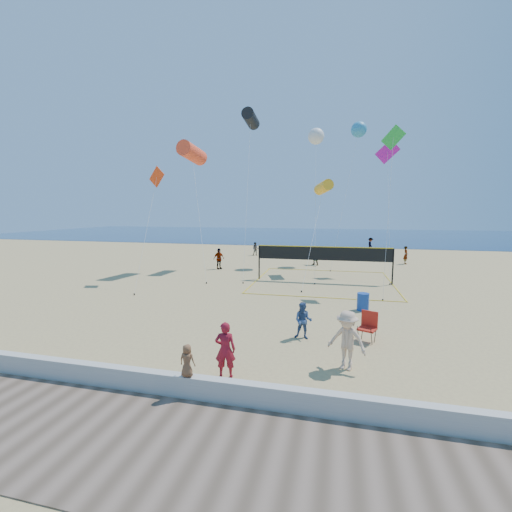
% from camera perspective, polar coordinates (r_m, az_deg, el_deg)
% --- Properties ---
extents(ground, '(120.00, 120.00, 0.00)m').
position_cam_1_polar(ground, '(12.42, -1.39, -16.12)').
color(ground, tan).
rests_on(ground, ground).
extents(ocean, '(140.00, 50.00, 0.03)m').
position_cam_1_polar(ocean, '(73.21, 11.44, 3.48)').
color(ocean, '#10244F').
rests_on(ocean, ground).
extents(seawall, '(32.00, 0.30, 0.60)m').
position_cam_1_polar(seawall, '(9.72, -6.38, -21.30)').
color(seawall, beige).
rests_on(seawall, ground).
extents(boardwalk, '(32.00, 3.60, 0.03)m').
position_cam_1_polar(boardwalk, '(8.33, -11.77, -29.24)').
color(boardwalk, brown).
rests_on(boardwalk, ground).
extents(woman, '(0.69, 0.52, 1.71)m').
position_cam_1_polar(woman, '(10.66, -5.15, -15.27)').
color(woman, maroon).
rests_on(woman, ground).
extents(toddler, '(0.44, 0.30, 0.88)m').
position_cam_1_polar(toddler, '(9.66, -11.40, -16.71)').
color(toddler, brown).
rests_on(toddler, seawall).
extents(bystander_a, '(0.75, 0.60, 1.45)m').
position_cam_1_polar(bystander_a, '(13.71, 7.87, -10.63)').
color(bystander_a, '#314B7C').
rests_on(bystander_a, ground).
extents(bystander_b, '(1.39, 1.09, 1.89)m').
position_cam_1_polar(bystander_b, '(11.42, 14.90, -13.43)').
color(bystander_b, '#CFA98A').
rests_on(bystander_b, ground).
extents(far_person_0, '(0.97, 1.12, 1.81)m').
position_cam_1_polar(far_person_0, '(29.56, -6.22, -0.46)').
color(far_person_0, gray).
rests_on(far_person_0, ground).
extents(far_person_1, '(1.60, 1.23, 1.68)m').
position_cam_1_polar(far_person_1, '(32.11, 9.87, -0.00)').
color(far_person_1, gray).
rests_on(far_person_1, ground).
extents(far_person_2, '(0.43, 0.63, 1.69)m').
position_cam_1_polar(far_person_2, '(35.19, 23.70, 0.13)').
color(far_person_2, gray).
rests_on(far_person_2, ground).
extents(far_person_3, '(0.76, 0.61, 1.49)m').
position_cam_1_polar(far_person_3, '(38.46, -0.09, 1.19)').
color(far_person_3, gray).
rests_on(far_person_3, ground).
extents(far_person_4, '(0.80, 1.20, 1.72)m').
position_cam_1_polar(far_person_4, '(44.45, 18.53, 1.81)').
color(far_person_4, gray).
rests_on(far_person_4, ground).
extents(camp_chair, '(0.80, 0.91, 1.29)m').
position_cam_1_polar(camp_chair, '(14.03, 18.20, -10.80)').
color(camp_chair, '#B21F14').
rests_on(camp_chair, ground).
extents(trash_barrel, '(0.60, 0.60, 0.88)m').
position_cam_1_polar(trash_barrel, '(18.18, 17.40, -7.29)').
color(trash_barrel, navy).
rests_on(trash_barrel, ground).
extents(volleyball_net, '(9.65, 9.50, 2.53)m').
position_cam_1_polar(volleyball_net, '(24.47, 11.18, -0.24)').
color(volleyball_net, black).
rests_on(volleyball_net, ground).
extents(kite_0, '(3.64, 6.10, 10.41)m').
position_cam_1_polar(kite_0, '(29.05, -10.59, 16.51)').
color(kite_0, '#FF4724').
rests_on(kite_0, ground).
extents(kite_1, '(1.96, 8.72, 13.55)m').
position_cam_1_polar(kite_1, '(31.69, -0.89, 21.89)').
color(kite_1, black).
rests_on(kite_1, ground).
extents(kite_2, '(1.71, 8.17, 7.40)m').
position_cam_1_polar(kite_2, '(27.79, 11.21, 11.17)').
color(kite_2, yellow).
rests_on(kite_2, ground).
extents(kite_3, '(1.43, 4.51, 8.06)m').
position_cam_1_polar(kite_3, '(24.96, -16.40, 11.57)').
color(kite_3, '#F64012').
rests_on(kite_3, ground).
extents(kite_4, '(1.32, 2.88, 10.01)m').
position_cam_1_polar(kite_4, '(22.58, 21.82, 16.34)').
color(kite_4, green).
rests_on(kite_4, ground).
extents(kite_5, '(1.90, 4.94, 10.50)m').
position_cam_1_polar(kite_5, '(29.40, 21.09, 15.16)').
color(kite_5, '#C613A4').
rests_on(kite_5, ground).
extents(kite_6, '(1.78, 9.97, 12.36)m').
position_cam_1_polar(kite_6, '(32.97, 9.99, 19.05)').
color(kite_6, silver).
rests_on(kite_6, ground).
extents(kite_7, '(2.86, 6.60, 13.24)m').
position_cam_1_polar(kite_7, '(35.31, 16.77, 19.53)').
color(kite_7, teal).
rests_on(kite_7, ground).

